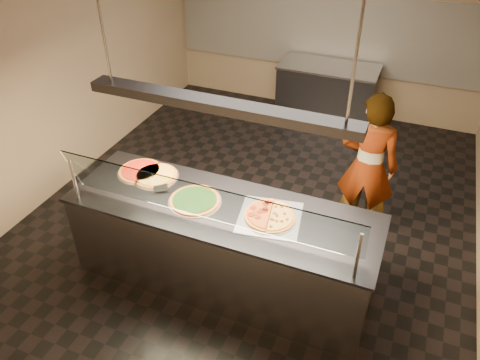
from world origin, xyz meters
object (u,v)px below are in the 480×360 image
at_px(half_pizza_pepperoni, 258,212).
at_px(pizza_spatula, 155,184).
at_px(sneeze_guard, 204,203).
at_px(prep_table, 326,94).
at_px(heat_lamp_housing, 219,105).
at_px(worker, 368,167).
at_px(perforated_tray, 270,217).
at_px(pizza_cheese, 156,175).
at_px(pizza_tomato, 141,171).
at_px(pizza_spinach, 195,200).
at_px(serving_counter, 223,245).
at_px(half_pizza_sausage, 281,218).

distance_m(half_pizza_pepperoni, pizza_spatula, 1.07).
distance_m(sneeze_guard, prep_table, 4.18).
bearing_deg(heat_lamp_housing, worker, 49.66).
bearing_deg(pizza_spatula, prep_table, 77.44).
distance_m(sneeze_guard, perforated_tray, 0.65).
distance_m(pizza_cheese, pizza_tomato, 0.18).
xyz_separation_m(perforated_tray, prep_table, (-0.35, 3.74, -0.47)).
height_order(prep_table, heat_lamp_housing, heat_lamp_housing).
relative_size(pizza_spatula, heat_lamp_housing, 0.12).
bearing_deg(worker, pizza_tomato, 26.79).
xyz_separation_m(perforated_tray, pizza_cheese, (-1.27, 0.18, 0.01)).
bearing_deg(sneeze_guard, worker, 56.08).
xyz_separation_m(pizza_spatula, prep_table, (0.83, 3.71, -0.49)).
xyz_separation_m(pizza_spinach, prep_table, (0.36, 3.78, -0.48)).
bearing_deg(half_pizza_pepperoni, pizza_spatula, 178.36).
xyz_separation_m(serving_counter, half_pizza_sausage, (0.56, 0.02, 0.49)).
height_order(half_pizza_pepperoni, pizza_spatula, half_pizza_pepperoni).
bearing_deg(serving_counter, pizza_spinach, -176.64).
bearing_deg(half_pizza_sausage, perforated_tray, -179.41).
bearing_deg(worker, pizza_spinach, 43.25).
xyz_separation_m(perforated_tray, pizza_tomato, (-1.45, 0.19, 0.01)).
height_order(serving_counter, pizza_spinach, pizza_spinach).
bearing_deg(half_pizza_sausage, heat_lamp_housing, -177.74).
height_order(half_pizza_sausage, pizza_tomato, half_pizza_sausage).
height_order(perforated_tray, half_pizza_sausage, half_pizza_sausage).
height_order(pizza_cheese, worker, worker).
relative_size(perforated_tray, pizza_spinach, 1.25).
relative_size(serving_counter, worker, 1.71).
relative_size(sneeze_guard, heat_lamp_housing, 1.16).
height_order(pizza_tomato, pizza_spatula, pizza_spatula).
xyz_separation_m(pizza_spinach, pizza_cheese, (-0.55, 0.21, -0.00)).
bearing_deg(worker, sneeze_guard, 55.42).
bearing_deg(serving_counter, sneeze_guard, -90.00).
bearing_deg(pizza_tomato, perforated_tray, -7.59).
distance_m(serving_counter, prep_table, 3.76).
bearing_deg(pizza_spatula, pizza_spinach, -8.39).
height_order(sneeze_guard, pizza_tomato, sneeze_guard).
bearing_deg(prep_table, worker, -67.72).
bearing_deg(pizza_tomato, pizza_spatula, -31.17).
xyz_separation_m(pizza_cheese, prep_table, (0.91, 3.56, -0.48)).
bearing_deg(prep_table, half_pizza_sausage, -82.96).
height_order(pizza_spatula, worker, worker).
relative_size(serving_counter, prep_table, 1.94).
bearing_deg(pizza_cheese, heat_lamp_housing, -13.74).
bearing_deg(heat_lamp_housing, perforated_tray, 2.66).
height_order(half_pizza_sausage, prep_table, half_pizza_sausage).
height_order(sneeze_guard, pizza_spatula, sneeze_guard).
relative_size(half_pizza_sausage, prep_table, 0.32).
distance_m(pizza_cheese, heat_lamp_housing, 1.31).
distance_m(sneeze_guard, pizza_spinach, 0.50).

